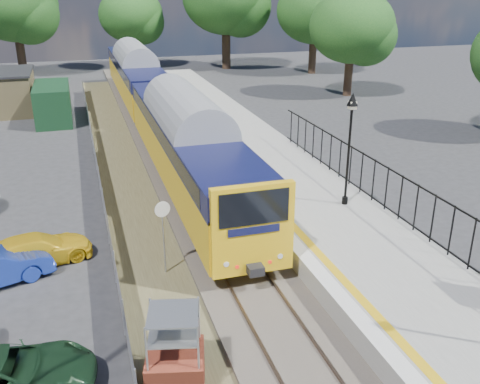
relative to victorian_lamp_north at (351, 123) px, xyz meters
name	(u,v)px	position (x,y,z in m)	size (l,w,h in m)	color
ground	(275,329)	(-5.30, -6.00, -4.30)	(120.00, 120.00, 0.00)	#2D2D30
track_bed	(190,204)	(-5.77, 3.67, -4.21)	(5.90, 80.00, 0.29)	#473F38
platform	(300,199)	(-1.10, 2.00, -3.85)	(5.00, 70.00, 0.90)	gray
platform_edge	(257,195)	(-3.16, 2.00, -3.39)	(0.90, 70.00, 0.01)	silver
victorian_lamp_north	(351,123)	(0.00, 0.00, 0.00)	(0.44, 0.44, 4.60)	black
palisade_fence	(429,215)	(1.25, -3.76, -2.46)	(0.12, 26.00, 2.00)	black
wire_fence	(100,185)	(-9.50, 6.00, -3.70)	(0.06, 52.00, 1.20)	#999EA3
tree_line	(136,12)	(-3.90, 36.00, 2.31)	(56.80, 43.80, 11.88)	#332319
train	(154,98)	(-5.30, 16.48, -1.96)	(2.82, 40.83, 3.51)	yellow
brick_plinth	(175,353)	(-8.49, -7.56, -3.21)	(1.69, 1.69, 2.26)	#933A25
speed_sign	(163,226)	(-7.80, -1.93, -2.45)	(0.54, 0.17, 2.73)	#999EA3
car_green	(2,377)	(-12.54, -6.64, -3.68)	(2.05, 4.45, 1.24)	#15301C
car_yellow	(37,250)	(-12.06, 0.13, -3.74)	(1.58, 3.88, 1.13)	gold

